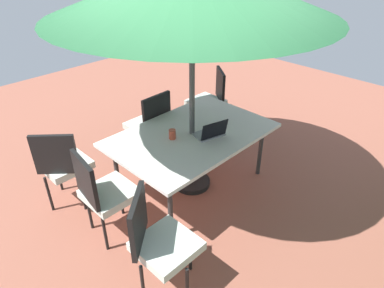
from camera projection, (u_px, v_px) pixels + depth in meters
name	position (u px, v px, depth m)	size (l,w,h in m)	color
ground_plane	(192.00, 185.00, 4.24)	(10.00, 10.00, 0.02)	#935442
dining_table	(192.00, 137.00, 3.88)	(1.81, 1.20, 0.73)	white
chair_south	(150.00, 123.00, 4.43)	(0.46, 0.47, 0.98)	silver
chair_east	(103.00, 191.00, 3.26)	(0.49, 0.48, 0.98)	silver
chair_southwest	(210.00, 99.00, 5.09)	(0.58, 0.58, 0.98)	silver
chair_southeast	(63.00, 163.00, 3.66)	(0.59, 0.59, 0.98)	silver
chair_northeast	(158.00, 240.00, 2.74)	(0.58, 0.59, 0.98)	silver
laptop	(211.00, 133.00, 3.77)	(0.37, 0.32, 0.21)	gray
cup	(172.00, 134.00, 3.73)	(0.08, 0.08, 0.11)	#CC4C33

